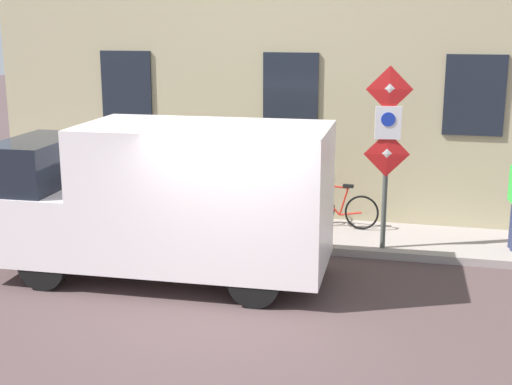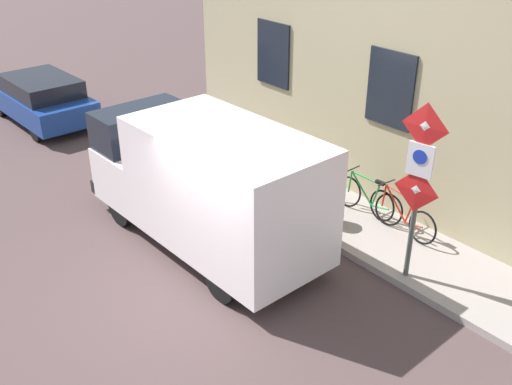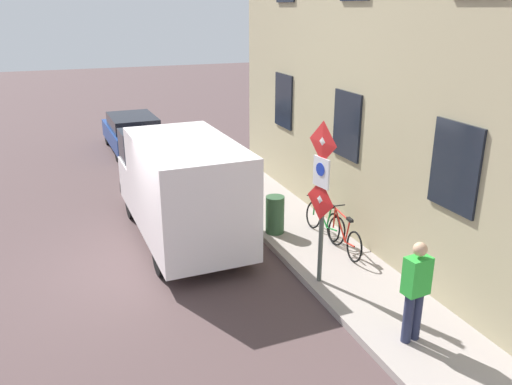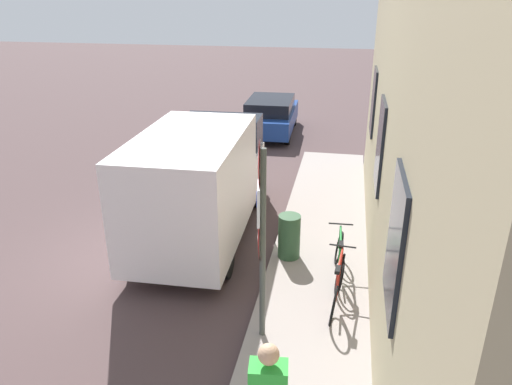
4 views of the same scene
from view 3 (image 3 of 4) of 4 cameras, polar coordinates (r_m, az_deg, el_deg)
The scene contains 10 objects.
ground_plane at distance 11.33m, azimuth -11.24°, elevation -8.03°, with size 80.00×80.00×0.00m, color #4B3A3A.
sidewalk_slab at distance 12.31m, azimuth 5.49°, elevation -5.03°, with size 1.91×14.64×0.14m, color gray.
building_facade at distance 11.88m, azimuth 11.98°, elevation 14.56°, with size 0.75×12.64×8.43m.
sign_post_stacked at distance 9.57m, azimuth 7.19°, elevation 0.74°, with size 0.19×0.56×3.06m.
delivery_van at distance 12.09m, azimuth -8.31°, elevation 0.85°, with size 2.15×5.39×2.50m.
parked_hatchback at distance 20.38m, azimuth -13.39°, elevation 6.49°, with size 1.87×4.05×1.38m.
bicycle_red at distance 11.52m, azimuth 9.57°, elevation -4.61°, with size 0.46×1.71×0.89m.
bicycle_green at distance 12.19m, azimuth 7.55°, elevation -3.09°, with size 0.46×1.71×0.89m.
pedestrian at distance 8.56m, azimuth 17.12°, elevation -10.07°, with size 0.43×0.30×1.72m.
litter_bin at distance 12.24m, azimuth 2.10°, elevation -2.44°, with size 0.44×0.44×0.90m, color #2D5133.
Camera 3 is at (-1.51, -9.95, 5.19)m, focal length 36.40 mm.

